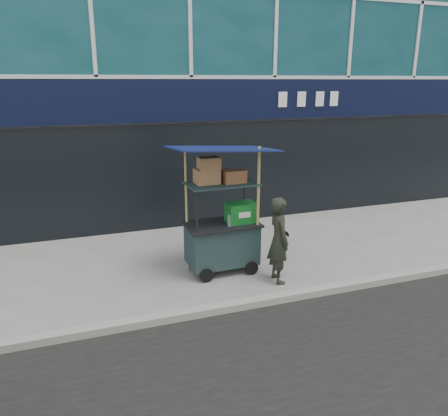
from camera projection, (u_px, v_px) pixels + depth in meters
name	position (u px, v px, depth m)	size (l,w,h in m)	color
ground	(259.00, 298.00, 6.94)	(80.00, 80.00, 0.00)	slate
curb	(265.00, 301.00, 6.74)	(80.00, 0.18, 0.12)	gray
vendor_cart	(223.00, 228.00, 7.75)	(1.76, 1.27, 2.33)	black
vendor_man	(279.00, 240.00, 7.35)	(0.54, 0.36, 1.49)	black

